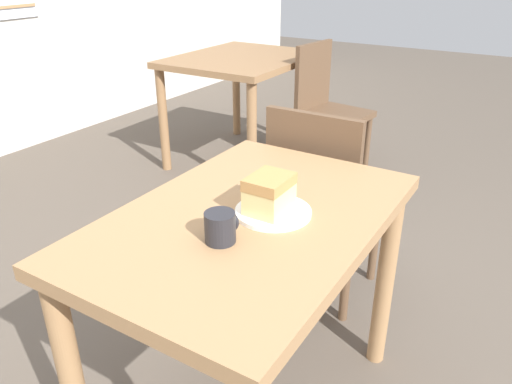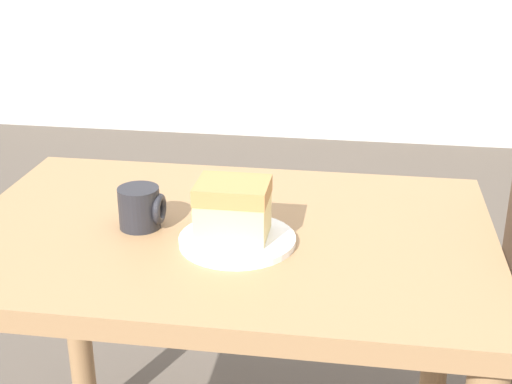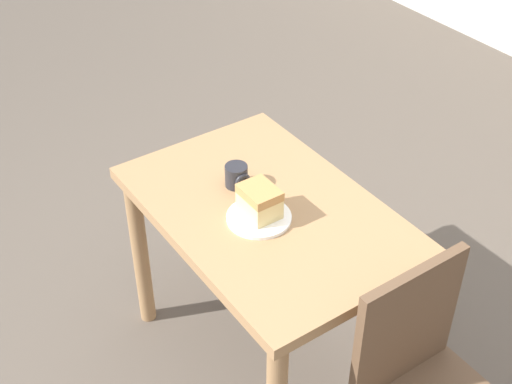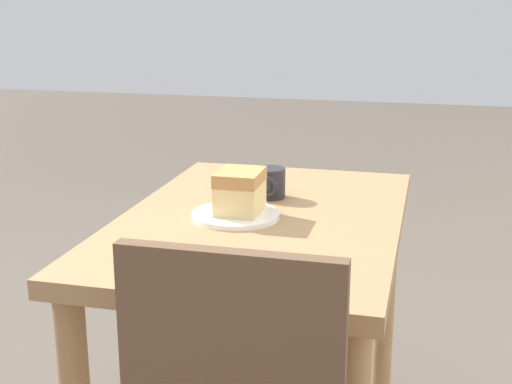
{
  "view_description": "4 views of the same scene",
  "coord_description": "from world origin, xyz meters",
  "px_view_note": "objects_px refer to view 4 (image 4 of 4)",
  "views": [
    {
      "loc": [
        -1.13,
        -0.37,
        1.34
      ],
      "look_at": [
        -0.16,
        0.22,
        0.8
      ],
      "focal_mm": 35.0,
      "sensor_mm": 36.0,
      "label": 1
    },
    {
      "loc": [
        0.09,
        -0.89,
        1.27
      ],
      "look_at": [
        -0.08,
        0.21,
        0.81
      ],
      "focal_mm": 50.0,
      "sensor_mm": 36.0,
      "label": 2
    },
    {
      "loc": [
        1.28,
        -0.77,
        2.13
      ],
      "look_at": [
        -0.17,
        0.23,
        0.78
      ],
      "focal_mm": 50.0,
      "sensor_mm": 36.0,
      "label": 3
    },
    {
      "loc": [
        1.4,
        0.63,
        1.22
      ],
      "look_at": [
        -0.15,
        0.24,
        0.77
      ],
      "focal_mm": 50.0,
      "sensor_mm": 36.0,
      "label": 4
    }
  ],
  "objects_px": {
    "dining_table_near": "(262,265)",
    "coffee_mug": "(270,183)",
    "plate": "(236,215)",
    "cake_slice": "(240,191)"
  },
  "relations": [
    {
      "from": "coffee_mug",
      "to": "dining_table_near",
      "type": "bearing_deg",
      "value": 5.55
    },
    {
      "from": "cake_slice",
      "to": "coffee_mug",
      "type": "xyz_separation_m",
      "value": [
        -0.17,
        0.03,
        -0.02
      ]
    },
    {
      "from": "plate",
      "to": "cake_slice",
      "type": "relative_size",
      "value": 1.65
    },
    {
      "from": "plate",
      "to": "cake_slice",
      "type": "bearing_deg",
      "value": 137.49
    },
    {
      "from": "dining_table_near",
      "to": "coffee_mug",
      "type": "xyz_separation_m",
      "value": [
        -0.15,
        -0.01,
        0.16
      ]
    },
    {
      "from": "cake_slice",
      "to": "dining_table_near",
      "type": "bearing_deg",
      "value": 115.71
    },
    {
      "from": "dining_table_near",
      "to": "cake_slice",
      "type": "relative_size",
      "value": 7.81
    },
    {
      "from": "plate",
      "to": "coffee_mug",
      "type": "relative_size",
      "value": 2.49
    },
    {
      "from": "dining_table_near",
      "to": "coffee_mug",
      "type": "bearing_deg",
      "value": -174.45
    },
    {
      "from": "coffee_mug",
      "to": "plate",
      "type": "bearing_deg",
      "value": -12.04
    }
  ]
}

